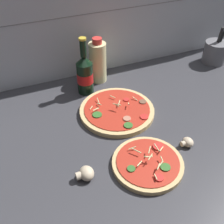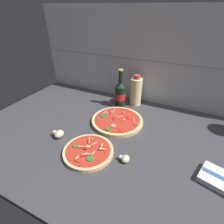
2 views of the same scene
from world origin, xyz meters
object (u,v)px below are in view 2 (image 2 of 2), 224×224
(beer_bottle, at_px, (120,94))
(oil_bottle, at_px, (136,91))
(mushroom_right, at_px, (125,159))
(pizza_near, at_px, (88,151))
(pizza_far, at_px, (117,121))
(mushroom_left, at_px, (59,134))
(dish_towel, at_px, (218,179))

(beer_bottle, relative_size, oil_bottle, 1.22)
(beer_bottle, xyz_separation_m, mushroom_right, (0.21, -0.43, -0.07))
(pizza_near, relative_size, pizza_far, 0.78)
(pizza_near, bearing_deg, beer_bottle, 95.79)
(pizza_near, bearing_deg, oil_bottle, 86.23)
(mushroom_left, bearing_deg, mushroom_right, -1.04)
(mushroom_right, bearing_deg, mushroom_left, 178.96)
(mushroom_left, relative_size, dish_towel, 0.38)
(pizza_far, relative_size, dish_towel, 1.97)
(mushroom_left, xyz_separation_m, dish_towel, (0.70, 0.05, -0.01))
(beer_bottle, distance_m, mushroom_left, 0.46)
(dish_towel, bearing_deg, mushroom_right, -170.40)
(beer_bottle, bearing_deg, mushroom_left, -108.93)
(beer_bottle, bearing_deg, dish_towel, -33.90)
(mushroom_right, relative_size, dish_towel, 0.30)
(pizza_near, xyz_separation_m, mushroom_right, (0.16, 0.03, 0.00))
(beer_bottle, bearing_deg, mushroom_right, -64.12)
(mushroom_right, bearing_deg, oil_bottle, 104.53)
(pizza_near, distance_m, mushroom_left, 0.20)
(dish_towel, bearing_deg, pizza_far, 158.83)
(pizza_near, distance_m, pizza_far, 0.28)
(mushroom_right, bearing_deg, pizza_far, 120.46)
(beer_bottle, distance_m, oil_bottle, 0.10)
(beer_bottle, relative_size, mushroom_right, 5.56)
(mushroom_right, height_order, dish_towel, mushroom_right)
(mushroom_left, height_order, dish_towel, mushroom_left)
(pizza_far, bearing_deg, mushroom_right, -59.54)
(pizza_far, relative_size, mushroom_left, 5.18)
(pizza_far, height_order, mushroom_left, pizza_far)
(mushroom_right, bearing_deg, pizza_near, -171.24)
(oil_bottle, xyz_separation_m, dish_towel, (0.48, -0.44, -0.08))
(mushroom_left, relative_size, mushroom_right, 1.26)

